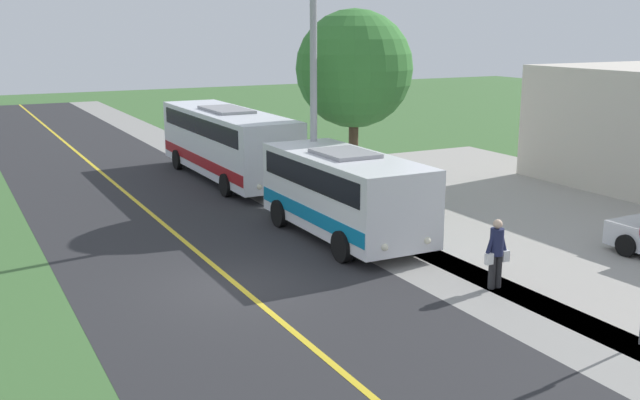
% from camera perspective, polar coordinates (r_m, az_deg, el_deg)
% --- Properties ---
extents(ground_plane, '(120.00, 120.00, 0.00)m').
position_cam_1_polar(ground_plane, '(18.94, -6.34, -6.63)').
color(ground_plane, '#3D6633').
extents(road_surface, '(8.00, 100.00, 0.01)m').
position_cam_1_polar(road_surface, '(18.94, -6.34, -6.61)').
color(road_surface, '#28282B').
rests_on(road_surface, ground).
extents(sidewalk, '(2.40, 100.00, 0.01)m').
position_cam_1_polar(sidewalk, '(21.26, 6.86, -4.40)').
color(sidewalk, gray).
rests_on(sidewalk, ground).
extents(road_centre_line, '(0.16, 100.00, 0.00)m').
position_cam_1_polar(road_centre_line, '(18.94, -6.34, -6.60)').
color(road_centre_line, gold).
rests_on(road_centre_line, ground).
extents(shuttle_bus_front, '(2.76, 6.90, 2.72)m').
position_cam_1_polar(shuttle_bus_front, '(22.66, 1.91, 0.74)').
color(shuttle_bus_front, white).
rests_on(shuttle_bus_front, ground).
extents(transit_bus_rear, '(2.80, 10.31, 3.05)m').
position_cam_1_polar(transit_bus_rear, '(31.79, -7.19, 4.60)').
color(transit_bus_rear, white).
rests_on(transit_bus_rear, ground).
extents(pedestrian_with_bags, '(0.72, 0.34, 1.79)m').
position_cam_1_polar(pedestrian_with_bags, '(18.91, 13.46, -3.87)').
color(pedestrian_with_bags, '#262628').
rests_on(pedestrian_with_bags, ground).
extents(street_light_pole, '(1.97, 0.24, 8.77)m').
position_cam_1_polar(street_light_pole, '(24.93, -0.74, 9.55)').
color(street_light_pole, '#9E9EA3').
rests_on(street_light_pole, ground).
extents(tree_curbside, '(4.30, 4.30, 7.06)m').
position_cam_1_polar(tree_curbside, '(27.38, 2.66, 10.07)').
color(tree_curbside, '#4C3826').
rests_on(tree_curbside, ground).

